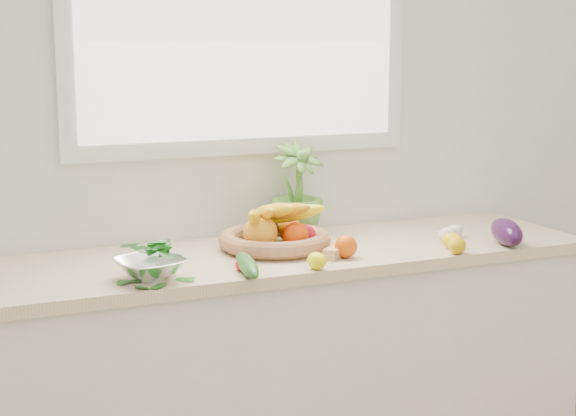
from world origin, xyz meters
name	(u,v)px	position (x,y,z in m)	size (l,w,h in m)	color
back_wall	(240,113)	(0.00, 2.25, 1.35)	(4.50, 0.02, 2.70)	white
counter_cabinet	(273,382)	(0.00, 1.95, 0.43)	(2.20, 0.58, 0.86)	silver
countertop	(272,257)	(0.00, 1.95, 0.88)	(2.24, 0.62, 0.04)	beige
orange_loose	(346,247)	(0.19, 1.77, 0.94)	(0.08, 0.08, 0.08)	#EA5007
lemon_a	(317,261)	(0.04, 1.67, 0.93)	(0.06, 0.07, 0.06)	#F6F80D
lemon_b	(457,245)	(0.56, 1.67, 0.93)	(0.06, 0.08, 0.06)	#DDA70C
lemon_c	(452,241)	(0.58, 1.74, 0.93)	(0.06, 0.07, 0.06)	yellow
apple	(304,236)	(0.12, 1.95, 0.94)	(0.09, 0.09, 0.09)	red
ginger	(335,252)	(0.16, 1.79, 0.92)	(0.11, 0.05, 0.04)	tan
garlic_a	(444,235)	(0.63, 1.86, 0.92)	(0.05, 0.05, 0.04)	white
garlic_b	(449,233)	(0.65, 1.87, 0.92)	(0.06, 0.06, 0.05)	white
garlic_c	(455,231)	(0.70, 1.89, 0.92)	(0.06, 0.06, 0.05)	white
eggplant	(507,232)	(0.79, 1.72, 0.95)	(0.09, 0.23, 0.09)	#2C0D32
cucumber	(247,265)	(-0.18, 1.71, 0.93)	(0.05, 0.28, 0.05)	#195318
radish	(241,265)	(-0.19, 1.75, 0.92)	(0.03, 0.03, 0.03)	red
potted_herb	(297,190)	(0.18, 2.14, 1.07)	(0.19, 0.19, 0.34)	#599134
fruit_basket	(274,234)	(0.02, 1.98, 0.95)	(0.45, 0.45, 0.19)	tan
colander_with_spinach	(150,261)	(-0.47, 1.76, 0.96)	(0.25, 0.25, 0.11)	silver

